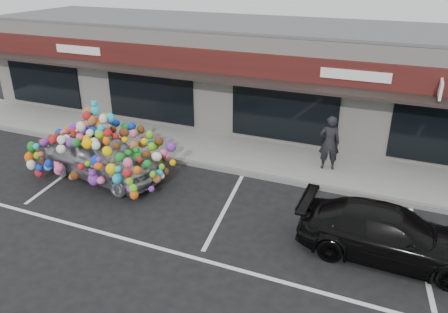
% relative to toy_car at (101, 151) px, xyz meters
% --- Properties ---
extents(ground, '(90.00, 90.00, 0.00)m').
position_rel_toy_car_xyz_m(ground, '(1.85, -0.52, -0.93)').
color(ground, black).
rests_on(ground, ground).
extents(shop_building, '(24.00, 7.20, 4.31)m').
position_rel_toy_car_xyz_m(shop_building, '(1.85, 7.93, 1.23)').
color(shop_building, beige).
rests_on(shop_building, ground).
extents(sidewalk, '(26.00, 3.00, 0.15)m').
position_rel_toy_car_xyz_m(sidewalk, '(1.85, 3.48, -0.86)').
color(sidewalk, gray).
rests_on(sidewalk, ground).
extents(kerb, '(26.00, 0.18, 0.16)m').
position_rel_toy_car_xyz_m(kerb, '(1.85, 1.98, -0.86)').
color(kerb, slate).
rests_on(kerb, ground).
extents(parking_stripe_left, '(0.73, 4.37, 0.01)m').
position_rel_toy_car_xyz_m(parking_stripe_left, '(-1.35, -0.32, -0.93)').
color(parking_stripe_left, silver).
rests_on(parking_stripe_left, ground).
extents(parking_stripe_mid, '(0.73, 4.37, 0.01)m').
position_rel_toy_car_xyz_m(parking_stripe_mid, '(4.65, -0.32, -0.93)').
color(parking_stripe_mid, silver).
rests_on(parking_stripe_mid, ground).
extents(parking_stripe_right, '(0.73, 4.37, 0.01)m').
position_rel_toy_car_xyz_m(parking_stripe_right, '(10.05, -0.32, -0.93)').
color(parking_stripe_right, silver).
rests_on(parking_stripe_right, ground).
extents(lane_line, '(14.00, 0.12, 0.01)m').
position_rel_toy_car_xyz_m(lane_line, '(3.85, -2.82, -0.93)').
color(lane_line, silver).
rests_on(lane_line, ground).
extents(toy_car, '(3.20, 4.97, 2.75)m').
position_rel_toy_car_xyz_m(toy_car, '(0.00, 0.00, 0.00)').
color(toy_car, gray).
rests_on(toy_car, ground).
extents(black_sedan, '(1.81, 4.44, 1.29)m').
position_rel_toy_car_xyz_m(black_sedan, '(9.23, -0.84, -0.29)').
color(black_sedan, black).
rests_on(black_sedan, ground).
extents(pedestrian_a, '(0.79, 0.62, 1.91)m').
position_rel_toy_car_xyz_m(pedestrian_a, '(6.94, 3.35, 0.17)').
color(pedestrian_a, black).
rests_on(pedestrian_a, sidewalk).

